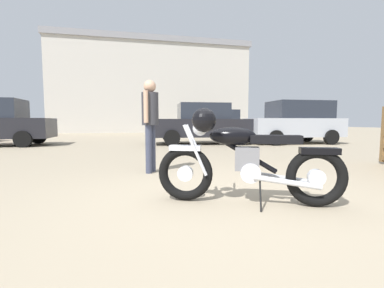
{
  "coord_description": "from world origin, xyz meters",
  "views": [
    {
      "loc": [
        -1.38,
        -2.8,
        0.92
      ],
      "look_at": [
        -0.11,
        1.13,
        0.57
      ],
      "focal_mm": 24.66,
      "sensor_mm": 36.0,
      "label": 1
    }
  ],
  "objects": [
    {
      "name": "vintage_motorcycle",
      "position": [
        0.06,
        -0.21,
        0.49
      ],
      "size": [
        1.9,
        1.05,
        1.07
      ],
      "rotation": [
        0.0,
        0.0,
        2.67
      ],
      "color": "black",
      "rests_on": "ground_plane"
    },
    {
      "name": "ground_plane",
      "position": [
        0.0,
        0.0,
        0.0
      ],
      "size": [
        80.0,
        80.0,
        0.0
      ],
      "primitive_type": "plane",
      "color": "gray"
    },
    {
      "name": "bystander",
      "position": [
        -0.63,
        1.96,
        1.02
      ],
      "size": [
        0.3,
        0.41,
        1.66
      ],
      "rotation": [
        0.0,
        0.0,
        2.61
      ],
      "color": "#383D51",
      "rests_on": "ground_plane"
    },
    {
      "name": "blue_hatchback_right",
      "position": [
        2.44,
        7.54,
        0.84
      ],
      "size": [
        4.43,
        2.45,
        1.67
      ],
      "rotation": [
        0.0,
        0.0,
        -0.17
      ],
      "color": "black",
      "rests_on": "ground_plane"
    },
    {
      "name": "industrial_building",
      "position": [
        3.19,
        26.65,
        4.1
      ],
      "size": [
        18.68,
        15.84,
        8.17
      ],
      "rotation": [
        0.0,
        0.0,
        -0.09
      ],
      "color": "beige",
      "rests_on": "ground_plane"
    },
    {
      "name": "pale_sedan_back",
      "position": [
        6.23,
        6.52,
        0.92
      ],
      "size": [
        4.09,
        2.22,
        1.78
      ],
      "rotation": [
        0.0,
        0.0,
        3.0
      ],
      "color": "black",
      "rests_on": "ground_plane"
    },
    {
      "name": "red_hatchback_near",
      "position": [
        6.28,
        14.73,
        0.92
      ],
      "size": [
        4.03,
        2.1,
        1.78
      ],
      "rotation": [
        0.0,
        0.0,
        3.05
      ],
      "color": "black",
      "rests_on": "ground_plane"
    }
  ]
}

